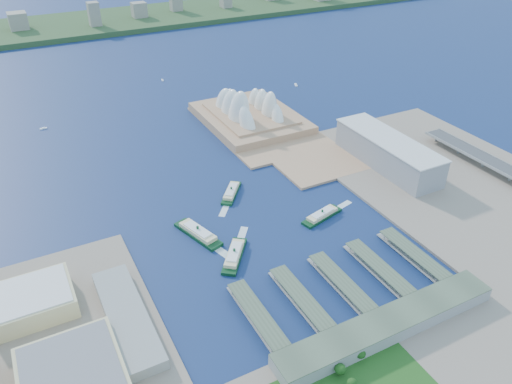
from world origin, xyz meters
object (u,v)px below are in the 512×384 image
ferry_a (198,231)px  toaster_building (388,152)px  opera_house (250,102)px  ferry_c (234,253)px  ferry_b (231,191)px  ferry_d (322,214)px

ferry_a → toaster_building: bearing=-11.5°
opera_house → ferry_c: size_ratio=3.29×
ferry_b → ferry_c: (-45.90, -104.28, 0.45)m
toaster_building → ferry_a: 266.21m
ferry_a → ferry_c: 51.66m
opera_house → ferry_d: bearing=-99.9°
opera_house → ferry_c: 316.27m
opera_house → ferry_a: bearing=-127.8°
toaster_building → ferry_a: size_ratio=2.54×
ferry_c → ferry_d: (112.01, 16.72, -0.31)m
ferry_b → ferry_a: bearing=-100.1°
opera_house → ferry_d: size_ratio=3.50×
ferry_b → ferry_d: bearing=-14.2°
ferry_b → opera_house: bearing=95.5°
opera_house → ferry_b: bearing=-123.2°
opera_house → ferry_a: 285.98m
ferry_a → ferry_c: bearing=-86.6°
opera_house → toaster_building: 219.62m
ferry_a → ferry_b: bearing=24.2°
ferry_b → ferry_d: size_ratio=0.97×
opera_house → ferry_c: bearing=-119.8°
opera_house → ferry_d: 261.95m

